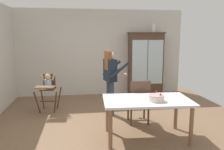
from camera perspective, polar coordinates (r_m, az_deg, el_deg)
The scene contains 9 objects.
ground_plane at distance 4.98m, azimuth 0.04°, elevation -12.23°, with size 6.24×6.24×0.00m, color brown.
wall_back at distance 7.25m, azimuth -2.99°, elevation 5.63°, with size 5.32×0.06×2.70m, color beige.
china_cabinet at distance 7.30m, azimuth 8.45°, elevation 2.83°, with size 1.12×0.48×1.99m.
ceramic_vase at distance 7.33m, azimuth 10.43°, elevation 11.50°, with size 0.13×0.13×0.27m.
high_chair_with_toddler at distance 5.85m, azimuth -15.85°, elevation -2.58°, with size 0.64×0.74×0.95m.
adult_person at distance 5.32m, azimuth -0.40°, elevation 0.05°, with size 0.61×0.60×1.53m.
dining_table at distance 4.18m, azimuth 8.77°, elevation -7.26°, with size 1.62×1.00×0.74m.
birthday_cake at distance 4.06m, azimuth 11.10°, elevation -5.70°, with size 0.28×0.28×0.19m.
dining_chair_far_side at distance 4.83m, azimuth 6.89°, elevation -6.02°, with size 0.46×0.46×0.96m.
Camera 1 is at (-0.67, -4.57, 1.85)m, focal length 36.25 mm.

